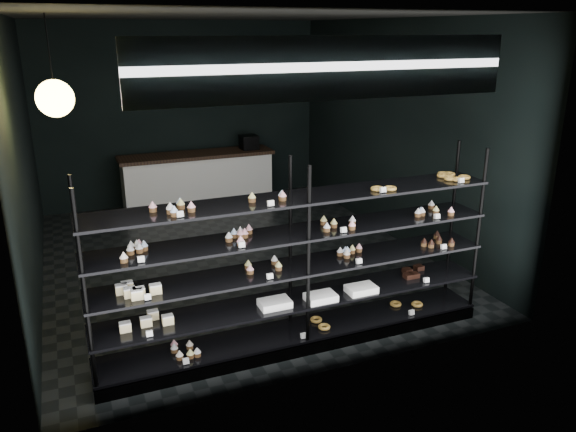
{
  "coord_description": "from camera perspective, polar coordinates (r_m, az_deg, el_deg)",
  "views": [
    {
      "loc": [
        -2.08,
        -7.05,
        3.05
      ],
      "look_at": [
        0.04,
        -1.9,
        1.19
      ],
      "focal_mm": 35.0,
      "sensor_mm": 36.0,
      "label": 1
    }
  ],
  "objects": [
    {
      "name": "room",
      "position": [
        7.49,
        -5.82,
        7.23
      ],
      "size": [
        5.01,
        6.01,
        3.2
      ],
      "color": "black",
      "rests_on": "ground"
    },
    {
      "name": "service_counter",
      "position": [
        10.13,
        -9.06,
        3.67
      ],
      "size": [
        2.69,
        0.65,
        1.23
      ],
      "color": "silver",
      "rests_on": "room"
    },
    {
      "name": "display_shelf",
      "position": [
        5.56,
        0.91,
        -7.28
      ],
      "size": [
        4.0,
        0.5,
        1.91
      ],
      "color": "black",
      "rests_on": "room"
    },
    {
      "name": "signage",
      "position": [
        4.63,
        4.58,
        14.74
      ],
      "size": [
        3.3,
        0.05,
        0.5
      ],
      "color": "#0E1147",
      "rests_on": "room"
    },
    {
      "name": "pendant_lamp",
      "position": [
        5.6,
        -22.59,
        10.98
      ],
      "size": [
        0.34,
        0.34,
        0.9
      ],
      "color": "black",
      "rests_on": "room"
    }
  ]
}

